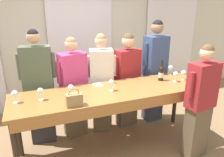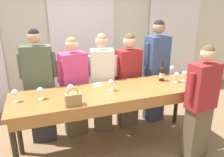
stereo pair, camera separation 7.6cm
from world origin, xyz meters
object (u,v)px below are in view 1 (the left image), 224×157
(wine_glass_center_left, at_px, (111,83))
(host_pouring, at_px, (200,103))
(tasting_bar, at_px, (115,97))
(handbag, at_px, (74,99))
(wine_glass_back_left, at_px, (176,75))
(wine_glass_center_mid, at_px, (171,68))
(guest_olive_jacket, at_px, (39,88))
(wine_glass_center_right, at_px, (15,94))
(wine_glass_front_right, at_px, (184,73))
(wine_bottle, at_px, (161,73))
(wine_glass_front_left, at_px, (40,91))
(potted_plant, at_px, (157,80))
(guest_cream_sweater, at_px, (102,83))
(guest_navy_coat, at_px, (155,71))
(wine_glass_front_mid, at_px, (71,88))
(guest_pink_top, at_px, (74,88))
(guest_striped_shirt, at_px, (127,79))

(wine_glass_center_left, relative_size, host_pouring, 0.10)
(tasting_bar, distance_m, handbag, 0.71)
(wine_glass_back_left, xyz_separation_m, host_pouring, (0.01, -0.57, -0.24))
(wine_glass_center_mid, bearing_deg, guest_olive_jacket, 173.09)
(wine_glass_center_right, bearing_deg, wine_glass_front_right, -1.10)
(wine_bottle, distance_m, wine_glass_center_left, 0.91)
(wine_glass_front_left, xyz_separation_m, wine_glass_center_right, (-0.30, 0.03, 0.00))
(handbag, bearing_deg, wine_glass_front_left, 138.32)
(potted_plant, bearing_deg, host_pouring, -108.52)
(wine_glass_center_left, height_order, wine_glass_back_left, same)
(guest_cream_sweater, xyz_separation_m, guest_navy_coat, (1.03, -0.00, 0.10))
(potted_plant, bearing_deg, wine_glass_front_mid, -146.26)
(tasting_bar, bearing_deg, handbag, -157.38)
(tasting_bar, relative_size, handbag, 12.57)
(tasting_bar, bearing_deg, guest_cream_sweater, 88.99)
(wine_bottle, relative_size, wine_glass_center_left, 2.03)
(wine_glass_front_right, distance_m, potted_plant, 1.84)
(wine_glass_center_mid, distance_m, wine_glass_center_right, 2.50)
(guest_olive_jacket, bearing_deg, wine_bottle, -14.35)
(handbag, bearing_deg, host_pouring, -9.81)
(guest_navy_coat, bearing_deg, wine_glass_front_left, -164.45)
(wine_glass_center_left, relative_size, guest_pink_top, 0.10)
(wine_bottle, bearing_deg, wine_glass_center_left, -172.53)
(handbag, height_order, guest_cream_sweater, guest_cream_sweater)
(wine_glass_front_left, relative_size, guest_pink_top, 0.10)
(wine_glass_front_mid, bearing_deg, wine_glass_front_right, 0.01)
(wine_glass_center_left, bearing_deg, wine_glass_front_right, 0.17)
(potted_plant, bearing_deg, guest_navy_coat, -126.30)
(guest_striped_shirt, bearing_deg, wine_glass_front_mid, -151.96)
(guest_olive_jacket, height_order, potted_plant, guest_olive_jacket)
(guest_cream_sweater, bearing_deg, tasting_bar, -91.01)
(wine_glass_front_left, bearing_deg, wine_glass_center_right, 175.03)
(host_pouring, bearing_deg, potted_plant, 71.48)
(wine_glass_front_mid, bearing_deg, wine_glass_center_left, -0.33)
(wine_bottle, xyz_separation_m, guest_cream_sweater, (-0.85, 0.47, -0.22))
(wine_glass_center_mid, bearing_deg, guest_navy_coat, 119.53)
(tasting_bar, xyz_separation_m, host_pouring, (1.05, -0.55, -0.03))
(guest_olive_jacket, bearing_deg, guest_striped_shirt, 0.00)
(wine_bottle, relative_size, potted_plant, 0.47)
(guest_navy_coat, bearing_deg, wine_glass_center_right, -166.99)
(guest_striped_shirt, bearing_deg, wine_glass_front_right, -39.30)
(guest_striped_shirt, height_order, host_pouring, guest_striped_shirt)
(guest_striped_shirt, xyz_separation_m, guest_navy_coat, (0.55, -0.00, 0.09))
(guest_striped_shirt, bearing_deg, host_pouring, -64.79)
(wine_bottle, relative_size, handbag, 1.46)
(wine_glass_front_left, bearing_deg, wine_glass_center_left, -1.53)
(wine_glass_back_left, bearing_deg, wine_glass_front_right, 7.31)
(handbag, relative_size, wine_glass_center_right, 1.39)
(handbag, xyz_separation_m, potted_plant, (2.41, 1.90, -0.68))
(wine_glass_center_right, xyz_separation_m, guest_pink_top, (0.83, 0.54, -0.24))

